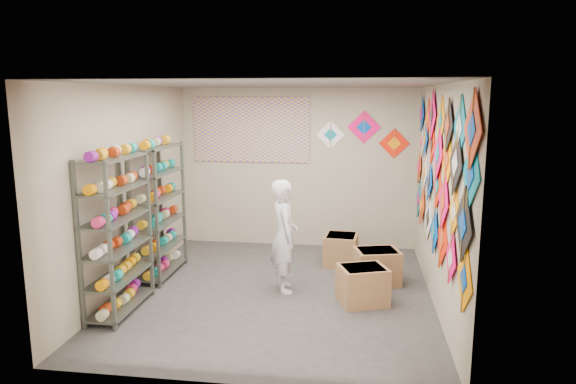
# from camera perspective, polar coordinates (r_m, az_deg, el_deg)

# --- Properties ---
(ground) EXTENTS (4.50, 4.50, 0.00)m
(ground) POSITION_cam_1_polar(r_m,az_deg,el_deg) (6.94, -1.18, -11.05)
(ground) COLOR #33302D
(room_walls) EXTENTS (4.50, 4.50, 4.50)m
(room_walls) POSITION_cam_1_polar(r_m,az_deg,el_deg) (6.52, -1.23, 2.52)
(room_walls) COLOR tan
(room_walls) RESTS_ON ground
(shelf_rack_front) EXTENTS (0.40, 1.10, 1.90)m
(shelf_rack_front) POSITION_cam_1_polar(r_m,az_deg,el_deg) (6.40, -18.47, -4.53)
(shelf_rack_front) COLOR #4C5147
(shelf_rack_front) RESTS_ON ground
(shelf_rack_back) EXTENTS (0.40, 1.10, 1.90)m
(shelf_rack_back) POSITION_cam_1_polar(r_m,az_deg,el_deg) (7.55, -14.13, -2.05)
(shelf_rack_back) COLOR #4C5147
(shelf_rack_back) RESTS_ON ground
(string_spools) EXTENTS (0.12, 2.36, 0.12)m
(string_spools) POSITION_cam_1_polar(r_m,az_deg,el_deg) (6.94, -16.16, -2.43)
(string_spools) COLOR #E42964
(string_spools) RESTS_ON ground
(kite_wall_display) EXTENTS (0.06, 4.37, 2.05)m
(kite_wall_display) POSITION_cam_1_polar(r_m,az_deg,el_deg) (6.35, 16.46, 1.97)
(kite_wall_display) COLOR #FF8E00
(kite_wall_display) RESTS_ON room_walls
(back_wall_kites) EXTENTS (1.54, 0.02, 0.79)m
(back_wall_kites) POSITION_cam_1_polar(r_m,az_deg,el_deg) (8.63, 8.42, 6.33)
(back_wall_kites) COLOR white
(back_wall_kites) RESTS_ON room_walls
(poster) EXTENTS (2.00, 0.01, 1.10)m
(poster) POSITION_cam_1_polar(r_m,az_deg,el_deg) (8.81, -4.11, 6.91)
(poster) COLOR #714AA0
(poster) RESTS_ON room_walls
(shopkeeper) EXTENTS (0.76, 0.68, 1.50)m
(shopkeeper) POSITION_cam_1_polar(r_m,az_deg,el_deg) (6.77, -0.41, -4.90)
(shopkeeper) COLOR silver
(shopkeeper) RESTS_ON ground
(carton_a) EXTENTS (0.69, 0.64, 0.47)m
(carton_a) POSITION_cam_1_polar(r_m,az_deg,el_deg) (6.58, 8.29, -10.20)
(carton_a) COLOR brown
(carton_a) RESTS_ON ground
(carton_b) EXTENTS (0.69, 0.61, 0.48)m
(carton_b) POSITION_cam_1_polar(r_m,az_deg,el_deg) (7.28, 9.84, -8.16)
(carton_b) COLOR brown
(carton_b) RESTS_ON ground
(carton_c) EXTENTS (0.53, 0.57, 0.47)m
(carton_c) POSITION_cam_1_polar(r_m,az_deg,el_deg) (7.99, 5.90, -6.40)
(carton_c) COLOR brown
(carton_c) RESTS_ON ground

